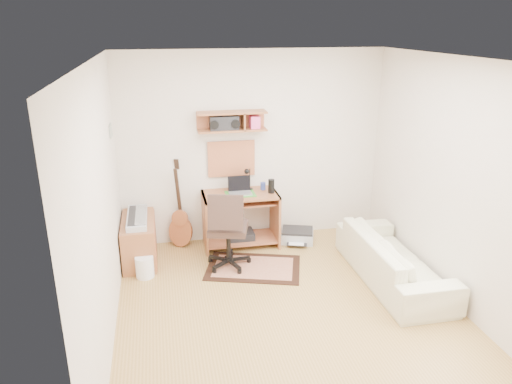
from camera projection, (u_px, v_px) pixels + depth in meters
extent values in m
cube|color=#AE8648|center=(289.00, 312.00, 5.17)|extent=(3.60, 4.00, 0.01)
cube|color=white|center=(296.00, 59.00, 4.31)|extent=(3.60, 4.00, 0.01)
cube|color=beige|center=(253.00, 148.00, 6.59)|extent=(3.60, 0.01, 2.60)
cube|color=beige|center=(101.00, 211.00, 4.40)|extent=(0.01, 4.00, 2.60)
cube|color=beige|center=(459.00, 185.00, 5.08)|extent=(0.01, 4.00, 2.60)
cube|color=#9A5B36|center=(232.00, 121.00, 6.28)|extent=(0.90, 0.25, 0.26)
cube|color=tan|center=(231.00, 159.00, 6.55)|extent=(0.64, 0.03, 0.49)
cube|color=#4C8CBF|center=(111.00, 131.00, 5.65)|extent=(0.02, 0.20, 0.15)
cylinder|color=black|center=(271.00, 186.00, 6.47)|extent=(0.08, 0.08, 0.19)
cylinder|color=#304190|center=(263.00, 186.00, 6.61)|extent=(0.07, 0.07, 0.10)
cube|color=black|center=(224.00, 123.00, 6.26)|extent=(0.37, 0.17, 0.19)
cube|color=#CCAC89|center=(253.00, 267.00, 6.08)|extent=(1.33, 1.08, 0.02)
cube|color=#9A5B36|center=(139.00, 240.00, 6.21)|extent=(0.40, 0.90, 0.55)
cube|color=#B2B5BA|center=(137.00, 218.00, 6.11)|extent=(0.24, 0.78, 0.07)
cylinder|color=white|center=(145.00, 267.00, 5.83)|extent=(0.28, 0.28, 0.26)
cube|color=#A5A8AA|center=(297.00, 235.00, 6.80)|extent=(0.52, 0.46, 0.17)
imported|color=beige|center=(394.00, 252.00, 5.69)|extent=(0.55, 1.88, 0.73)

